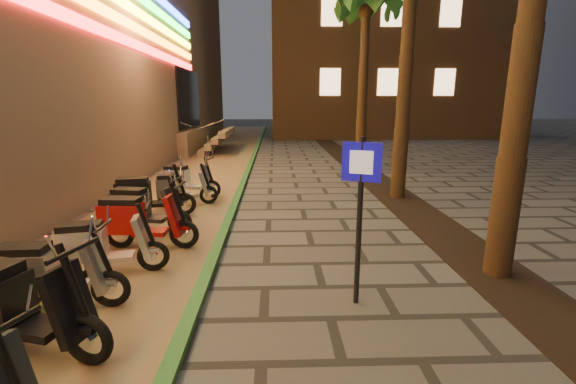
{
  "coord_description": "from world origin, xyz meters",
  "views": [
    {
      "loc": [
        0.16,
        -3.44,
        2.61
      ],
      "look_at": [
        0.36,
        2.62,
        1.2
      ],
      "focal_mm": 24.0,
      "sensor_mm": 36.0,
      "label": 1
    }
  ],
  "objects_px": {
    "scooter_4": "(13,304)",
    "scooter_7": "(137,220)",
    "scooter_9": "(146,195)",
    "scooter_10": "(179,188)",
    "scooter_5": "(46,273)",
    "pedestrian_sign": "(360,199)",
    "scooter_6": "(100,246)",
    "scooter_8": "(142,208)",
    "scooter_11": "(185,179)"
  },
  "relations": [
    {
      "from": "scooter_9",
      "to": "scooter_11",
      "type": "bearing_deg",
      "value": 67.11
    },
    {
      "from": "scooter_5",
      "to": "scooter_7",
      "type": "distance_m",
      "value": 2.17
    },
    {
      "from": "scooter_6",
      "to": "scooter_8",
      "type": "relative_size",
      "value": 0.94
    },
    {
      "from": "scooter_4",
      "to": "scooter_5",
      "type": "relative_size",
      "value": 1.13
    },
    {
      "from": "scooter_5",
      "to": "scooter_10",
      "type": "bearing_deg",
      "value": 82.32
    },
    {
      "from": "scooter_7",
      "to": "scooter_9",
      "type": "bearing_deg",
      "value": 106.24
    },
    {
      "from": "scooter_11",
      "to": "pedestrian_sign",
      "type": "bearing_deg",
      "value": -49.74
    },
    {
      "from": "pedestrian_sign",
      "to": "scooter_5",
      "type": "bearing_deg",
      "value": -157.99
    },
    {
      "from": "scooter_10",
      "to": "scooter_11",
      "type": "distance_m",
      "value": 1.01
    },
    {
      "from": "pedestrian_sign",
      "to": "scooter_7",
      "type": "bearing_deg",
      "value": 171.06
    },
    {
      "from": "scooter_4",
      "to": "scooter_9",
      "type": "xyz_separation_m",
      "value": [
        -0.23,
        4.98,
        -0.02
      ]
    },
    {
      "from": "scooter_4",
      "to": "pedestrian_sign",
      "type": "bearing_deg",
      "value": 28.6
    },
    {
      "from": "scooter_9",
      "to": "scooter_11",
      "type": "height_order",
      "value": "scooter_9"
    },
    {
      "from": "scooter_5",
      "to": "scooter_4",
      "type": "bearing_deg",
      "value": -81.65
    },
    {
      "from": "scooter_5",
      "to": "scooter_11",
      "type": "xyz_separation_m",
      "value": [
        0.37,
        6.11,
        0.0
      ]
    },
    {
      "from": "scooter_10",
      "to": "pedestrian_sign",
      "type": "bearing_deg",
      "value": -70.49
    },
    {
      "from": "scooter_6",
      "to": "scooter_11",
      "type": "relative_size",
      "value": 0.98
    },
    {
      "from": "scooter_6",
      "to": "pedestrian_sign",
      "type": "bearing_deg",
      "value": -26.02
    },
    {
      "from": "scooter_9",
      "to": "scooter_11",
      "type": "relative_size",
      "value": 1.08
    },
    {
      "from": "scooter_5",
      "to": "scooter_6",
      "type": "height_order",
      "value": "scooter_5"
    },
    {
      "from": "scooter_5",
      "to": "scooter_8",
      "type": "xyz_separation_m",
      "value": [
        0.2,
        3.03,
        0.02
      ]
    },
    {
      "from": "scooter_7",
      "to": "scooter_9",
      "type": "relative_size",
      "value": 0.99
    },
    {
      "from": "scooter_5",
      "to": "scooter_9",
      "type": "distance_m",
      "value": 4.09
    },
    {
      "from": "pedestrian_sign",
      "to": "scooter_10",
      "type": "height_order",
      "value": "pedestrian_sign"
    },
    {
      "from": "scooter_5",
      "to": "scooter_11",
      "type": "height_order",
      "value": "scooter_11"
    },
    {
      "from": "pedestrian_sign",
      "to": "scooter_7",
      "type": "height_order",
      "value": "pedestrian_sign"
    },
    {
      "from": "scooter_4",
      "to": "scooter_7",
      "type": "xyz_separation_m",
      "value": [
        0.24,
        3.02,
        -0.03
      ]
    },
    {
      "from": "scooter_11",
      "to": "scooter_4",
      "type": "bearing_deg",
      "value": -82.09
    },
    {
      "from": "scooter_7",
      "to": "scooter_8",
      "type": "bearing_deg",
      "value": 106.21
    },
    {
      "from": "scooter_5",
      "to": "scooter_7",
      "type": "relative_size",
      "value": 0.93
    },
    {
      "from": "scooter_5",
      "to": "scooter_9",
      "type": "xyz_separation_m",
      "value": [
        -0.06,
        4.09,
        0.04
      ]
    },
    {
      "from": "scooter_6",
      "to": "scooter_10",
      "type": "distance_m",
      "value": 4.12
    },
    {
      "from": "scooter_11",
      "to": "scooter_5",
      "type": "bearing_deg",
      "value": -83.94
    },
    {
      "from": "pedestrian_sign",
      "to": "scooter_5",
      "type": "xyz_separation_m",
      "value": [
        -3.98,
        -0.03,
        -0.93
      ]
    },
    {
      "from": "scooter_9",
      "to": "scooter_10",
      "type": "bearing_deg",
      "value": 52.47
    },
    {
      "from": "scooter_4",
      "to": "scooter_10",
      "type": "distance_m",
      "value": 6.0
    },
    {
      "from": "scooter_9",
      "to": "scooter_10",
      "type": "height_order",
      "value": "scooter_9"
    },
    {
      "from": "scooter_7",
      "to": "scooter_11",
      "type": "height_order",
      "value": "scooter_7"
    },
    {
      "from": "pedestrian_sign",
      "to": "scooter_8",
      "type": "distance_m",
      "value": 4.92
    },
    {
      "from": "scooter_5",
      "to": "scooter_8",
      "type": "bearing_deg",
      "value": 83.62
    },
    {
      "from": "scooter_4",
      "to": "scooter_9",
      "type": "bearing_deg",
      "value": 107.7
    },
    {
      "from": "pedestrian_sign",
      "to": "scooter_8",
      "type": "height_order",
      "value": "pedestrian_sign"
    },
    {
      "from": "scooter_4",
      "to": "scooter_10",
      "type": "relative_size",
      "value": 1.19
    },
    {
      "from": "scooter_6",
      "to": "scooter_8",
      "type": "bearing_deg",
      "value": 79.47
    },
    {
      "from": "scooter_5",
      "to": "scooter_9",
      "type": "height_order",
      "value": "scooter_9"
    },
    {
      "from": "scooter_6",
      "to": "scooter_10",
      "type": "height_order",
      "value": "scooter_6"
    },
    {
      "from": "scooter_9",
      "to": "scooter_11",
      "type": "distance_m",
      "value": 2.07
    },
    {
      "from": "scooter_8",
      "to": "scooter_9",
      "type": "relative_size",
      "value": 0.96
    },
    {
      "from": "pedestrian_sign",
      "to": "scooter_8",
      "type": "xyz_separation_m",
      "value": [
        -3.79,
        3.0,
        -0.91
      ]
    },
    {
      "from": "pedestrian_sign",
      "to": "scooter_8",
      "type": "bearing_deg",
      "value": 163.2
    }
  ]
}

